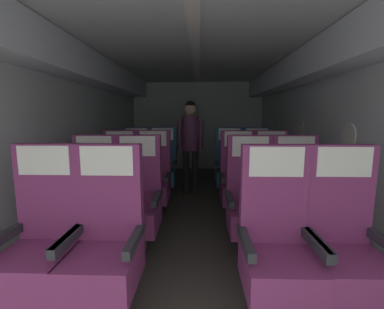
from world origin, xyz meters
name	(u,v)px	position (x,y,z in m)	size (l,w,h in m)	color
ground	(195,217)	(0.00, 3.23, -0.01)	(3.46, 6.86, 0.02)	#3D3833
fuselage_shell	(196,97)	(0.00, 3.49, 1.60)	(3.34, 6.51, 2.22)	silver
seat_a_left_window	(42,244)	(-1.00, 1.48, 0.48)	(0.48, 0.49, 1.15)	#38383D
seat_a_left_aisle	(106,245)	(-0.56, 1.48, 0.48)	(0.48, 0.49, 1.15)	#38383D
seat_a_right_aisle	(345,248)	(1.01, 1.48, 0.48)	(0.48, 0.49, 1.15)	#38383D
seat_a_right_window	(277,248)	(0.57, 1.47, 0.48)	(0.48, 0.49, 1.15)	#38383D
seat_b_left_window	(93,202)	(-1.00, 2.35, 0.48)	(0.48, 0.49, 1.15)	#38383D
seat_b_left_aisle	(137,203)	(-0.56, 2.34, 0.48)	(0.48, 0.49, 1.15)	#38383D
seat_b_right_aisle	(296,204)	(1.01, 2.36, 0.48)	(0.48, 0.49, 1.15)	#38383D
seat_b_right_window	(250,204)	(0.56, 2.35, 0.48)	(0.48, 0.49, 1.15)	#38383D
seat_c_left_window	(119,181)	(-1.01, 3.21, 0.48)	(0.48, 0.49, 1.15)	#38383D
seat_c_left_aisle	(153,181)	(-0.56, 3.24, 0.48)	(0.48, 0.49, 1.15)	#38383D
seat_c_right_aisle	(271,182)	(1.00, 3.24, 0.48)	(0.48, 0.49, 1.15)	#38383D
seat_c_right_window	(238,182)	(0.57, 3.22, 0.48)	(0.48, 0.49, 1.15)	#38383D
seat_d_left_window	(136,168)	(-1.00, 4.09, 0.48)	(0.48, 0.49, 1.15)	#38383D
seat_d_left_aisle	(162,168)	(-0.56, 4.11, 0.48)	(0.48, 0.49, 1.15)	#38383D
seat_d_right_aisle	(257,168)	(1.01, 4.11, 0.48)	(0.48, 0.49, 1.15)	#38383D
seat_d_right_window	(229,168)	(0.55, 4.11, 0.48)	(0.48, 0.49, 1.15)	#38383D
flight_attendant	(190,137)	(-0.10, 4.32, 0.98)	(0.43, 0.28, 1.59)	black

